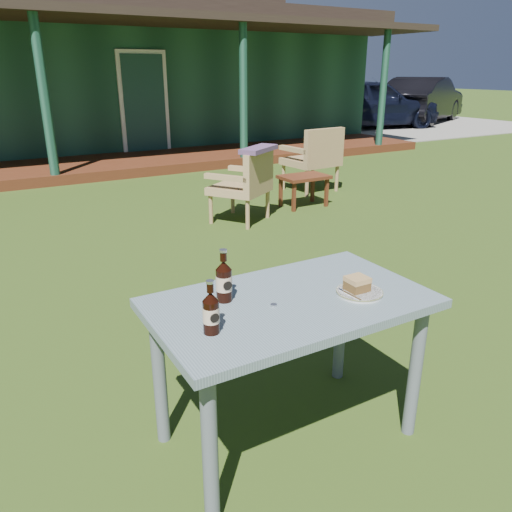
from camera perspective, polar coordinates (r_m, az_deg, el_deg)
ground at (r=3.77m, az=-9.94°, el=-5.69°), size 80.00×80.00×0.00m
pavilion at (r=12.65m, az=-26.33°, el=18.35°), size 15.80×8.30×3.45m
gravel_strip at (r=16.56m, az=15.26°, el=14.13°), size 9.00×6.00×0.02m
car_near at (r=15.76m, az=12.78°, el=16.65°), size 4.46×2.41×1.44m
car_far at (r=18.01m, az=18.55°, el=16.54°), size 4.60×3.27×1.44m
cafe_table at (r=2.20m, az=3.93°, el=-7.30°), size 1.20×0.70×0.72m
plate at (r=2.24m, az=11.75°, el=-4.08°), size 0.20×0.20×0.01m
cake_slice at (r=2.23m, az=11.49°, el=-3.11°), size 0.09×0.09×0.06m
fork at (r=2.19m, az=10.65°, el=-4.35°), size 0.02×0.14×0.00m
cola_bottle_near at (r=2.10m, az=-3.69°, el=-2.82°), size 0.07×0.07×0.23m
cola_bottle_far at (r=1.86m, az=-5.16°, el=-6.41°), size 0.06×0.06×0.21m
bottle_cap at (r=2.09m, az=2.03°, el=-5.62°), size 0.03×0.03×0.01m
armchair_left at (r=5.67m, az=-1.18°, el=8.41°), size 0.81×0.80×0.81m
armchair_right at (r=7.20m, az=6.75°, el=11.27°), size 0.72×0.69×0.90m
floral_throw at (r=5.53m, az=0.33°, el=12.11°), size 0.58×0.48×0.05m
side_table at (r=6.39m, az=5.51°, el=8.64°), size 0.60×0.40×0.40m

